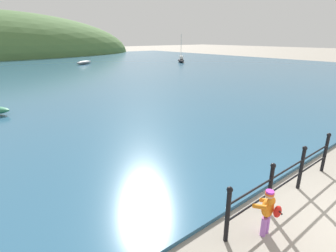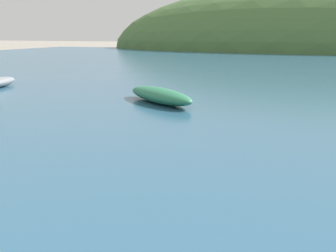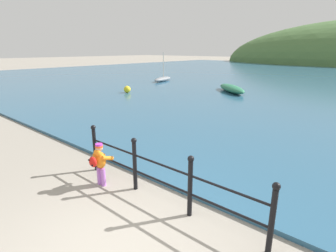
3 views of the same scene
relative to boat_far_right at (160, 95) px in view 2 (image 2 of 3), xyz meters
name	(u,v)px [view 2 (image 2 of 3)]	position (x,y,z in m)	size (l,w,h in m)	color
boat_far_right	(160,95)	(0.00, 0.00, 0.00)	(3.49, 3.21, 0.49)	#287551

